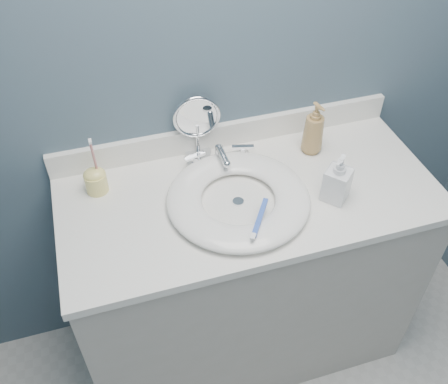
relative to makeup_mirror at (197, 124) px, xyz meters
name	(u,v)px	position (x,y,z in m)	size (l,w,h in m)	color
back_wall	(225,62)	(0.11, 0.04, 0.19)	(2.20, 0.02, 2.40)	#485E6D
vanity_cabinet	(246,278)	(0.11, -0.24, -0.58)	(1.20, 0.55, 0.85)	#B4ADA5
countertop	(250,197)	(0.11, -0.24, -0.14)	(1.22, 0.57, 0.03)	white
backsplash	(226,134)	(0.11, 0.02, -0.08)	(1.22, 0.02, 0.09)	white
basin	(238,198)	(0.06, -0.27, -0.11)	(0.45, 0.45, 0.04)	white
drain	(238,202)	(0.06, -0.27, -0.12)	(0.04, 0.04, 0.01)	silver
faucet	(220,158)	(0.06, -0.07, -0.10)	(0.25, 0.13, 0.07)	silver
makeup_mirror	(197,124)	(0.00, 0.00, 0.00)	(0.16, 0.09, 0.24)	silver
soap_bottle_amber	(314,128)	(0.38, -0.10, -0.03)	(0.07, 0.07, 0.19)	#A27E49
soap_bottle_clear	(338,178)	(0.36, -0.34, -0.05)	(0.07, 0.08, 0.17)	silver
toothbrush_holder	(96,179)	(-0.36, -0.08, -0.08)	(0.07, 0.07, 0.20)	#F1E078
toothbrush_lying	(259,219)	(0.08, -0.39, -0.08)	(0.11, 0.15, 0.02)	blue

